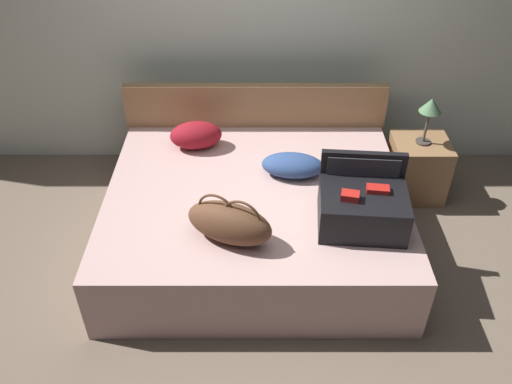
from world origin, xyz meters
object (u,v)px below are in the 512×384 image
at_px(hard_case_large, 363,205).
at_px(pillow_near_headboard, 293,165).
at_px(bed, 256,219).
at_px(duffel_bag, 230,223).
at_px(pillow_center_head, 197,135).
at_px(nightstand, 418,169).
at_px(table_lamp, 431,108).

xyz_separation_m(hard_case_large, pillow_near_headboard, (-0.41, 0.53, -0.07)).
relative_size(bed, duffel_bag, 3.46).
distance_m(bed, pillow_center_head, 0.82).
height_order(hard_case_large, pillow_near_headboard, hard_case_large).
relative_size(pillow_near_headboard, pillow_center_head, 1.11).
bearing_deg(bed, hard_case_large, -25.54).
distance_m(duffel_bag, nightstand, 1.88).
bearing_deg(hard_case_large, bed, 159.17).
bearing_deg(duffel_bag, table_lamp, 36.72).
height_order(pillow_center_head, nightstand, pillow_center_head).
relative_size(duffel_bag, table_lamp, 1.56).
height_order(pillow_near_headboard, pillow_center_head, pillow_center_head).
bearing_deg(duffel_bag, hard_case_large, 10.66).
bearing_deg(pillow_near_headboard, duffel_bag, -121.62).
bearing_deg(nightstand, pillow_center_head, -178.69).
bearing_deg(table_lamp, bed, -154.82).
bearing_deg(bed, pillow_center_head, 128.33).
relative_size(bed, table_lamp, 5.41).
relative_size(duffel_bag, nightstand, 1.19).
xyz_separation_m(hard_case_large, duffel_bag, (-0.83, -0.16, -0.01)).
bearing_deg(pillow_near_headboard, nightstand, 21.40).
distance_m(hard_case_large, nightstand, 1.20).
relative_size(pillow_near_headboard, table_lamp, 1.15).
distance_m(duffel_bag, pillow_near_headboard, 0.81).
bearing_deg(nightstand, hard_case_large, -124.17).
bearing_deg(hard_case_large, pillow_near_headboard, 132.45).
relative_size(hard_case_large, nightstand, 1.14).
relative_size(bed, hard_case_large, 3.59).
distance_m(pillow_center_head, table_lamp, 1.79).
bearing_deg(bed, duffel_bag, -108.11).
height_order(duffel_bag, pillow_near_headboard, duffel_bag).
distance_m(bed, duffel_bag, 0.63).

